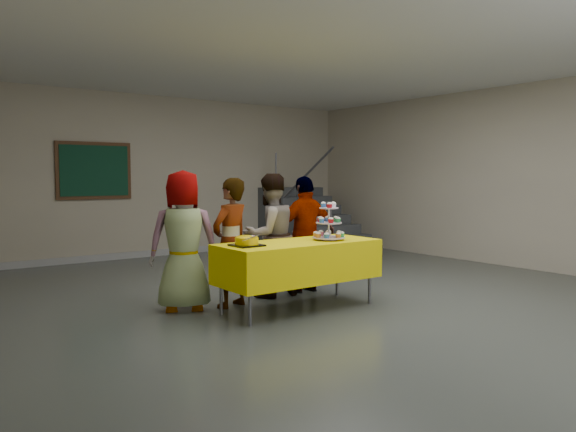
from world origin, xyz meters
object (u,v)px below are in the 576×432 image
object	(u,v)px
schoolchild_a	(184,241)
schoolchild_d	(306,234)
bake_table	(299,261)
schoolchild_b	(231,243)
bear_cake	(247,241)
staircase	(307,225)
cupcake_stand	(329,226)
schoolchild_c	(270,235)
noticeboard	(94,171)

from	to	relation	value
schoolchild_a	schoolchild_d	world-z (taller)	schoolchild_a
bake_table	schoolchild_b	size ratio (longest dim) A/B	1.26
bear_cake	schoolchild_d	xyz separation A→B (m)	(1.35, 0.70, -0.07)
bake_table	schoolchild_a	distance (m)	1.31
bear_cake	staircase	bearing A→B (deg)	45.09
schoolchild_d	staircase	world-z (taller)	staircase
bake_table	bear_cake	world-z (taller)	bear_cake
cupcake_stand	schoolchild_a	bearing A→B (deg)	151.07
bake_table	cupcake_stand	bearing A→B (deg)	-10.43
bake_table	schoolchild_d	bearing A→B (deg)	46.91
schoolchild_a	schoolchild_c	size ratio (longest dim) A/B	1.02
staircase	bake_table	bearing A→B (deg)	-129.55
bear_cake	schoolchild_d	size ratio (longest dim) A/B	0.24
schoolchild_d	schoolchild_c	bearing A→B (deg)	3.42
schoolchild_a	schoolchild_c	distance (m)	1.18
schoolchild_c	schoolchild_b	bearing A→B (deg)	14.10
schoolchild_c	staircase	distance (m)	4.67
schoolchild_b	schoolchild_c	xyz separation A→B (m)	(0.67, 0.18, 0.03)
noticeboard	schoolchild_a	bearing A→B (deg)	-94.70
bake_table	schoolchild_c	distance (m)	0.78
schoolchild_c	staircase	xyz separation A→B (m)	(3.25, 3.34, -0.28)
staircase	noticeboard	world-z (taller)	noticeboard
bake_table	bear_cake	xyz separation A→B (m)	(-0.68, 0.02, 0.27)
cupcake_stand	schoolchild_c	xyz separation A→B (m)	(-0.27, 0.81, -0.16)
cupcake_stand	staircase	xyz separation A→B (m)	(2.98, 4.15, -0.45)
cupcake_stand	schoolchild_a	xyz separation A→B (m)	(-1.45, 0.80, -0.15)
schoolchild_b	noticeboard	world-z (taller)	noticeboard
bear_cake	staircase	size ratio (longest dim) A/B	0.15
cupcake_stand	schoolchild_c	distance (m)	0.87
cupcake_stand	schoolchild_b	bearing A→B (deg)	146.13
schoolchild_c	cupcake_stand	bearing A→B (deg)	107.91
cupcake_stand	schoolchild_c	world-z (taller)	schoolchild_c
cupcake_stand	schoolchild_d	size ratio (longest dim) A/B	0.29
schoolchild_a	schoolchild_d	xyz separation A→B (m)	(1.74, -0.01, -0.03)
schoolchild_b	cupcake_stand	bearing A→B (deg)	126.90
cupcake_stand	schoolchild_a	size ratio (longest dim) A/B	0.28
schoolchild_b	staircase	xyz separation A→B (m)	(3.92, 3.51, -0.26)
bake_table	cupcake_stand	distance (m)	0.55
bear_cake	noticeboard	xyz separation A→B (m)	(-0.04, 4.89, 0.77)
staircase	noticeboard	distance (m)	4.32
schoolchild_b	staircase	size ratio (longest dim) A/B	0.62
schoolchild_c	schoolchild_d	distance (m)	0.56
schoolchild_d	noticeboard	world-z (taller)	noticeboard
schoolchild_c	noticeboard	world-z (taller)	noticeboard
bake_table	schoolchild_a	size ratio (longest dim) A/B	1.19
schoolchild_a	noticeboard	world-z (taller)	noticeboard
schoolchild_d	staircase	size ratio (longest dim) A/B	0.63
bear_cake	staircase	world-z (taller)	staircase
bake_table	schoolchild_b	distance (m)	0.81
schoolchild_a	schoolchild_b	world-z (taller)	schoolchild_a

